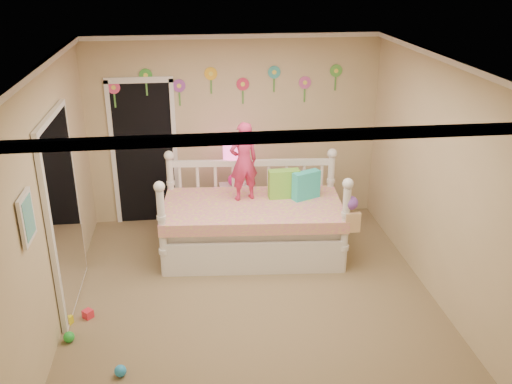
{
  "coord_description": "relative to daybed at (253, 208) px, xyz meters",
  "views": [
    {
      "loc": [
        -0.62,
        -5.24,
        3.51
      ],
      "look_at": [
        0.1,
        0.6,
        1.05
      ],
      "focal_mm": 39.42,
      "sensor_mm": 36.0,
      "label": 1
    }
  ],
  "objects": [
    {
      "name": "daybed",
      "position": [
        0.0,
        0.0,
        0.0
      ],
      "size": [
        2.35,
        1.39,
        1.23
      ],
      "primitive_type": null,
      "rotation": [
        0.0,
        0.0,
        -0.08
      ],
      "color": "white",
      "rests_on": "floor"
    },
    {
      "name": "flower_decals",
      "position": [
        -0.21,
        1.12,
        1.33
      ],
      "size": [
        3.4,
        0.02,
        0.5
      ],
      "primitive_type": null,
      "color": "#B2668C",
      "rests_on": "back_wall"
    },
    {
      "name": "right_wall",
      "position": [
        1.88,
        -1.11,
        0.69
      ],
      "size": [
        0.01,
        4.5,
        2.6
      ],
      "primitive_type": "cube",
      "color": "tan",
      "rests_on": "floor"
    },
    {
      "name": "left_wall",
      "position": [
        -2.12,
        -1.11,
        0.69
      ],
      "size": [
        0.01,
        4.5,
        2.6
      ],
      "primitive_type": "cube",
      "color": "tan",
      "rests_on": "floor"
    },
    {
      "name": "mirror_closet",
      "position": [
        -2.08,
        -0.81,
        0.44
      ],
      "size": [
        0.07,
        1.3,
        2.1
      ],
      "primitive_type": "cube",
      "color": "white",
      "rests_on": "left_wall"
    },
    {
      "name": "ceiling",
      "position": [
        -0.12,
        -1.11,
        1.99
      ],
      "size": [
        4.0,
        4.5,
        0.01
      ],
      "primitive_type": "cube",
      "color": "white",
      "rests_on": "floor"
    },
    {
      "name": "wall_picture",
      "position": [
        -2.09,
        -2.01,
        0.94
      ],
      "size": [
        0.05,
        0.34,
        0.42
      ],
      "primitive_type": "cube",
      "color": "white",
      "rests_on": "left_wall"
    },
    {
      "name": "floor",
      "position": [
        -0.12,
        -1.11,
        -0.61
      ],
      "size": [
        4.0,
        4.5,
        0.01
      ],
      "primitive_type": "cube",
      "color": "#7F684C",
      "rests_on": "ground"
    },
    {
      "name": "back_wall",
      "position": [
        -0.12,
        1.14,
        0.69
      ],
      "size": [
        4.0,
        0.01,
        2.6
      ],
      "primitive_type": "cube",
      "color": "tan",
      "rests_on": "floor"
    },
    {
      "name": "nightstand",
      "position": [
        -0.17,
        0.72,
        -0.29
      ],
      "size": [
        0.39,
        0.31,
        0.64
      ],
      "primitive_type": "cube",
      "rotation": [
        0.0,
        0.0,
        0.03
      ],
      "color": "white",
      "rests_on": "floor"
    },
    {
      "name": "table_lamp",
      "position": [
        -0.17,
        0.72,
        0.43
      ],
      "size": [
        0.27,
        0.27,
        0.6
      ],
      "color": "#D01B84",
      "rests_on": "nightstand"
    },
    {
      "name": "crown_molding",
      "position": [
        -0.12,
        -1.11,
        1.96
      ],
      "size": [
        4.0,
        4.5,
        0.06
      ],
      "primitive_type": null,
      "color": "white",
      "rests_on": "ceiling"
    },
    {
      "name": "pillow_lime",
      "position": [
        0.42,
        0.15,
        0.25
      ],
      "size": [
        0.4,
        0.16,
        0.37
      ],
      "primitive_type": "cube",
      "rotation": [
        0.0,
        0.0,
        0.05
      ],
      "color": "#7AD240",
      "rests_on": "daybed"
    },
    {
      "name": "hanging_bag",
      "position": [
        1.08,
        -0.63,
        0.13
      ],
      "size": [
        0.2,
        0.16,
        0.36
      ],
      "primitive_type": null,
      "color": "beige",
      "rests_on": "daybed"
    },
    {
      "name": "pillow_turquoise",
      "position": [
        0.69,
        0.08,
        0.25
      ],
      "size": [
        0.38,
        0.26,
        0.36
      ],
      "primitive_type": "cube",
      "rotation": [
        0.0,
        0.0,
        0.42
      ],
      "color": "#23AF9D",
      "rests_on": "daybed"
    },
    {
      "name": "child",
      "position": [
        -0.09,
        0.16,
        0.57
      ],
      "size": [
        0.42,
        0.33,
        1.0
      ],
      "primitive_type": "imported",
      "rotation": [
        0.0,
        0.0,
        3.42
      ],
      "color": "#CF2F60",
      "rests_on": "daybed"
    },
    {
      "name": "toy_scatter",
      "position": [
        -1.81,
        -1.6,
        -0.56
      ],
      "size": [
        1.01,
        1.42,
        0.11
      ],
      "primitive_type": null,
      "rotation": [
        0.0,
        0.0,
        -0.17
      ],
      "color": "#996666",
      "rests_on": "floor"
    },
    {
      "name": "closet_doorway",
      "position": [
        -1.37,
        1.12,
        0.42
      ],
      "size": [
        0.9,
        0.04,
        2.07
      ],
      "primitive_type": "cube",
      "color": "black",
      "rests_on": "back_wall"
    }
  ]
}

